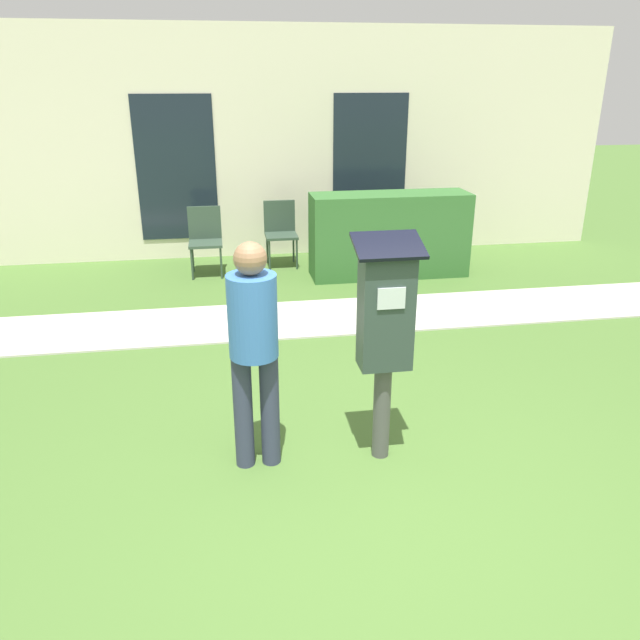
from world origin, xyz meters
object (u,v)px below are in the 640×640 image
(person_standing, at_px, (254,340))
(outdoor_chair_right, at_px, (353,225))
(outdoor_chair_left, at_px, (205,235))
(outdoor_chair_middle, at_px, (281,228))
(parking_meter, at_px, (385,322))

(person_standing, height_order, outdoor_chair_right, person_standing)
(person_standing, xyz_separation_m, outdoor_chair_left, (-0.37, 4.62, -0.40))
(outdoor_chair_left, bearing_deg, outdoor_chair_right, -2.53)
(outdoor_chair_left, height_order, outdoor_chair_middle, same)
(outdoor_chair_middle, height_order, outdoor_chair_right, same)
(person_standing, height_order, outdoor_chair_left, person_standing)
(person_standing, xyz_separation_m, outdoor_chair_right, (1.72, 4.91, -0.40))
(parking_meter, xyz_separation_m, outdoor_chair_right, (0.86, 4.95, -0.49))
(parking_meter, height_order, person_standing, parking_meter)
(parking_meter, xyz_separation_m, outdoor_chair_middle, (-0.19, 4.93, -0.49))
(outdoor_chair_left, xyz_separation_m, outdoor_chair_right, (2.09, 0.29, 0.00))
(outdoor_chair_middle, distance_m, outdoor_chair_right, 1.04)
(parking_meter, height_order, outdoor_chair_left, parking_meter)
(outdoor_chair_middle, bearing_deg, outdoor_chair_right, -22.27)
(parking_meter, height_order, outdoor_chair_right, parking_meter)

